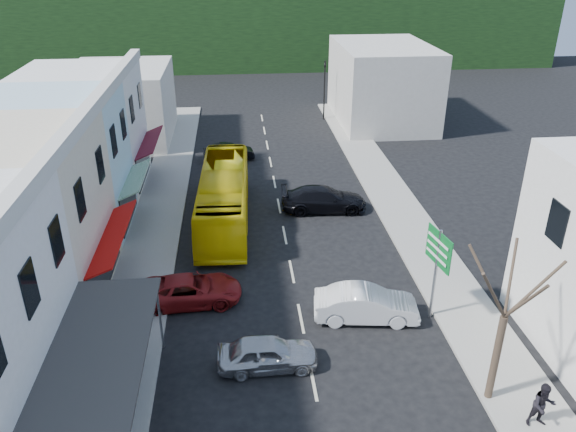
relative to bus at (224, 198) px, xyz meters
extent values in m
plane|color=black|center=(3.42, -10.16, -1.55)|extent=(120.00, 120.00, 0.00)
cube|color=gray|center=(-4.08, -0.16, -1.48)|extent=(3.00, 52.00, 0.15)
cube|color=gray|center=(10.92, -0.16, -1.48)|extent=(3.00, 52.00, 0.15)
cube|color=#540F1D|center=(-4.98, -15.66, 1.50)|extent=(1.30, 7.65, 0.08)
cube|color=beige|center=(-9.08, -7.16, 2.45)|extent=(7.00, 8.00, 8.00)
cube|color=#AB0A07|center=(-4.98, -7.16, 1.50)|extent=(1.30, 6.80, 0.08)
cube|color=#A4CAD9|center=(-9.08, -0.16, 2.45)|extent=(7.00, 6.00, 8.00)
cube|color=#195926|center=(-4.98, -0.16, 1.50)|extent=(1.30, 5.10, 0.08)
cube|color=silver|center=(-9.08, 6.34, 2.45)|extent=(7.00, 7.00, 8.00)
cube|color=#540F1D|center=(-4.98, 6.34, 1.50)|extent=(1.30, 5.95, 0.08)
cube|color=#B7B2A8|center=(-8.58, 16.84, 1.45)|extent=(8.00, 10.00, 6.00)
cube|color=#B7B2A8|center=(14.42, 19.84, 1.95)|extent=(8.00, 12.00, 7.00)
cube|color=black|center=(3.42, 53.84, 4.45)|extent=(80.00, 24.00, 12.00)
imported|color=yellow|center=(0.00, 0.00, 0.00)|extent=(2.91, 11.68, 3.10)
imported|color=#AFAFB3|center=(1.73, -13.20, -0.85)|extent=(4.43, 1.87, 1.40)
imported|color=silver|center=(6.29, -10.45, -0.85)|extent=(4.59, 2.32, 1.40)
imported|color=maroon|center=(-1.58, -8.40, -0.85)|extent=(4.71, 2.18, 1.40)
imported|color=black|center=(6.15, 0.93, -0.85)|extent=(4.59, 2.06, 1.40)
imported|color=black|center=(0.26, 10.55, -0.85)|extent=(4.58, 2.31, 1.40)
imported|color=black|center=(-4.99, -9.33, -0.55)|extent=(0.50, 0.66, 1.70)
imported|color=black|center=(10.89, -17.22, -0.55)|extent=(0.71, 0.46, 1.70)
camera|label=1|loc=(0.86, -30.61, 13.68)|focal=35.00mm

